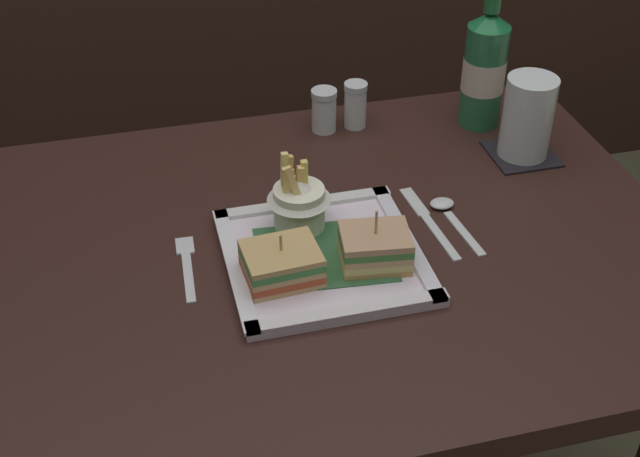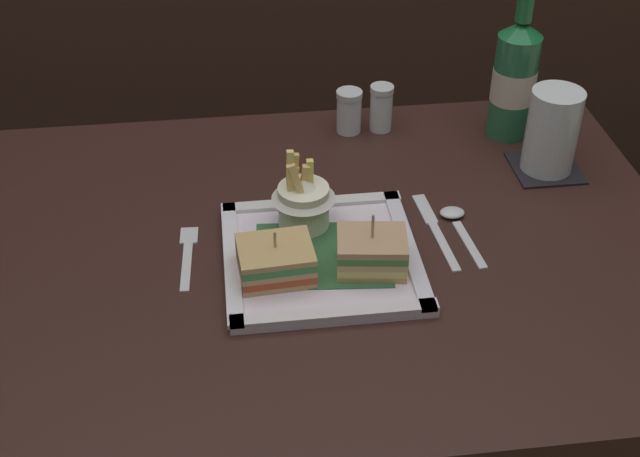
# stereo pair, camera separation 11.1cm
# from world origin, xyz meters

# --- Properties ---
(dining_table) EXTENTS (1.00, 0.73, 0.73)m
(dining_table) POSITION_xyz_m (0.00, 0.00, 0.56)
(dining_table) COLOR #311B17
(dining_table) RESTS_ON ground_plane
(square_plate) EXTENTS (0.25, 0.25, 0.02)m
(square_plate) POSITION_xyz_m (-0.00, -0.04, 0.74)
(square_plate) COLOR white
(square_plate) RESTS_ON dining_table
(sandwich_half_left) EXTENTS (0.10, 0.08, 0.07)m
(sandwich_half_left) POSITION_xyz_m (-0.06, -0.07, 0.76)
(sandwich_half_left) COLOR tan
(sandwich_half_left) RESTS_ON square_plate
(sandwich_half_right) EXTENTS (0.10, 0.08, 0.08)m
(sandwich_half_right) POSITION_xyz_m (0.06, -0.07, 0.77)
(sandwich_half_right) COLOR tan
(sandwich_half_right) RESTS_ON square_plate
(fries_cup) EXTENTS (0.09, 0.09, 0.11)m
(fries_cup) POSITION_xyz_m (-0.02, 0.03, 0.79)
(fries_cup) COLOR white
(fries_cup) RESTS_ON square_plate
(beer_bottle) EXTENTS (0.07, 0.07, 0.26)m
(beer_bottle) POSITION_xyz_m (0.34, 0.26, 0.83)
(beer_bottle) COLOR #286740
(beer_bottle) RESTS_ON dining_table
(drink_coaster) EXTENTS (0.10, 0.10, 0.00)m
(drink_coaster) POSITION_xyz_m (0.37, 0.14, 0.73)
(drink_coaster) COLOR black
(drink_coaster) RESTS_ON dining_table
(water_glass) EXTENTS (0.08, 0.08, 0.13)m
(water_glass) POSITION_xyz_m (0.37, 0.14, 0.79)
(water_glass) COLOR silver
(water_glass) RESTS_ON dining_table
(fork) EXTENTS (0.03, 0.13, 0.00)m
(fork) POSITION_xyz_m (-0.18, -0.00, 0.73)
(fork) COLOR silver
(fork) RESTS_ON dining_table
(knife) EXTENTS (0.03, 0.18, 0.00)m
(knife) POSITION_xyz_m (0.16, 0.02, 0.73)
(knife) COLOR silver
(knife) RESTS_ON dining_table
(spoon) EXTENTS (0.04, 0.14, 0.01)m
(spoon) POSITION_xyz_m (0.20, 0.02, 0.74)
(spoon) COLOR silver
(spoon) RESTS_ON dining_table
(salt_shaker) EXTENTS (0.04, 0.04, 0.07)m
(salt_shaker) POSITION_xyz_m (0.09, 0.29, 0.76)
(salt_shaker) COLOR silver
(salt_shaker) RESTS_ON dining_table
(pepper_shaker) EXTENTS (0.04, 0.04, 0.08)m
(pepper_shaker) POSITION_xyz_m (0.14, 0.29, 0.77)
(pepper_shaker) COLOR silver
(pepper_shaker) RESTS_ON dining_table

